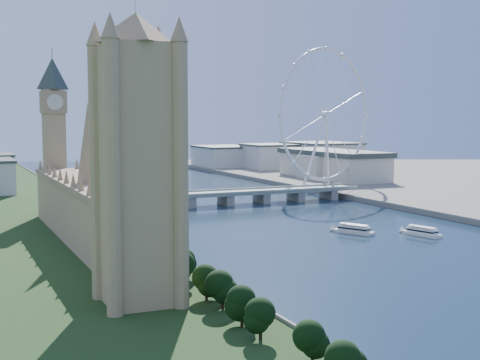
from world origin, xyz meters
TOP-DOWN VIEW (x-y plane):
  - tree_row at (-113.00, 58.00)m, footprint 8.44×184.44m
  - victoria_tower at (-135.00, 55.00)m, footprint 28.16×28.16m
  - parliament_range at (-128.00, 170.00)m, footprint 24.00×200.00m
  - big_ben at (-128.00, 278.00)m, footprint 20.02×20.02m
  - westminster_bridge at (0.00, 300.00)m, footprint 220.00×22.00m
  - london_eye at (119.98, 355.08)m, footprint 113.60×39.12m
  - county_hall at (175.00, 430.00)m, footprint 54.00×144.00m
  - city_skyline at (39.22, 560.08)m, footprint 505.00×280.00m
  - tour_boat_near at (17.13, 154.47)m, footprint 17.64×26.55m
  - tour_boat_far at (47.67, 133.10)m, footprint 12.43×26.39m

SIDE VIEW (x-z plane):
  - county_hall at x=175.00m, z-range -17.50..17.50m
  - tour_boat_near at x=17.13m, z-range -2.89..2.89m
  - tour_boat_far at x=47.67m, z-range -2.81..2.81m
  - westminster_bridge at x=0.00m, z-range 1.88..11.38m
  - tree_row at x=-113.00m, z-range -1.22..19.12m
  - city_skyline at x=39.22m, z-range 0.96..32.96m
  - parliament_range at x=-128.00m, z-range -16.52..53.48m
  - victoria_tower at x=-135.00m, z-range -1.51..110.49m
  - big_ben at x=-128.00m, z-range 11.57..121.57m
  - london_eye at x=119.98m, z-range 5.37..129.67m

